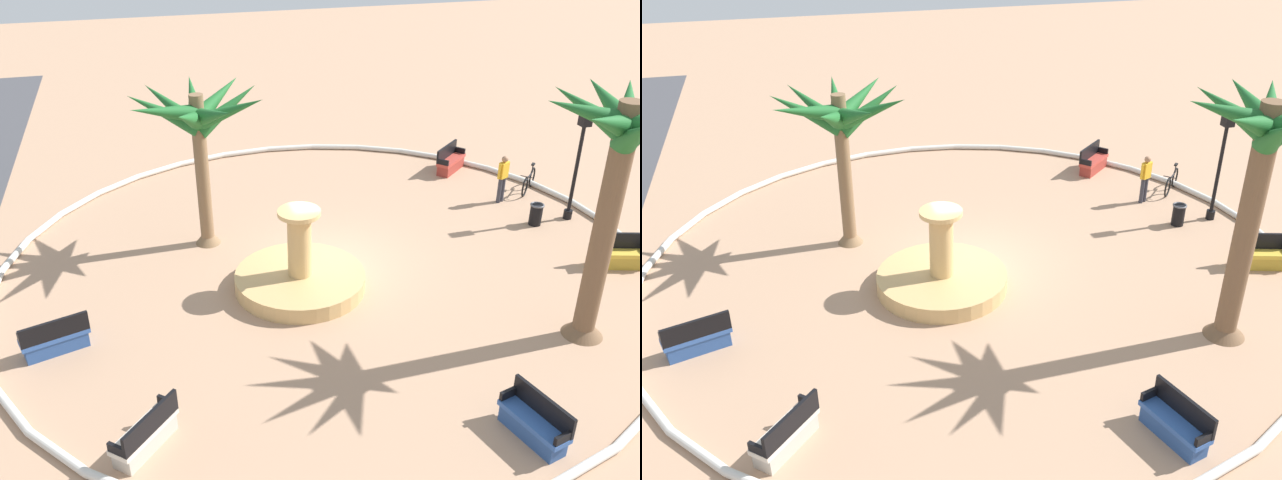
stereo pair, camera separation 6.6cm
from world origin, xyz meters
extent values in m
plane|color=tan|center=(0.00, 0.00, 0.00)|extent=(80.00, 80.00, 0.00)
torus|color=silver|center=(0.00, 0.00, 0.10)|extent=(19.03, 19.03, 0.20)
cylinder|color=tan|center=(-1.09, 1.11, 0.23)|extent=(3.62, 3.62, 0.45)
cylinder|color=#236093|center=(-1.09, 1.11, 0.19)|extent=(3.19, 3.19, 0.34)
cylinder|color=tan|center=(-1.09, 1.11, 1.36)|extent=(0.65, 0.65, 1.81)
cylinder|color=#E0B370|center=(-1.09, 1.11, 2.32)|extent=(1.16, 1.16, 0.12)
cylinder|color=brown|center=(2.19, 3.27, 2.36)|extent=(0.41, 0.41, 4.73)
cone|color=brown|center=(2.19, 3.27, 0.25)|extent=(0.78, 0.78, 0.50)
cone|color=#1E6028|center=(3.17, 3.27, 4.30)|extent=(2.19, 0.56, 1.36)
cone|color=#1E6028|center=(2.87, 3.95, 4.25)|extent=(1.93, 1.92, 1.45)
cone|color=#1E6028|center=(2.37, 4.21, 4.24)|extent=(0.96, 2.23, 1.47)
cone|color=#1E6028|center=(1.70, 4.18, 4.44)|extent=(1.55, 2.21, 1.10)
cone|color=#1E6028|center=(1.24, 3.59, 4.34)|extent=(2.26, 1.23, 1.29)
cone|color=#1E6028|center=(1.24, 2.92, 4.39)|extent=(2.26, 1.29, 1.20)
cone|color=#1E6028|center=(1.71, 2.41, 4.32)|extent=(1.55, 2.19, 1.33)
cone|color=#1E6028|center=(2.44, 2.39, 4.18)|extent=(1.12, 2.20, 1.56)
cone|color=#1E6028|center=(2.93, 2.58, 4.38)|extent=(1.99, 1.92, 1.22)
cylinder|color=brown|center=(-5.03, -5.23, 3.01)|extent=(0.54, 0.54, 6.02)
cone|color=brown|center=(-5.03, -5.23, 0.25)|extent=(1.02, 1.02, 0.50)
cone|color=#1E6028|center=(-4.14, -5.30, 5.76)|extent=(1.97, 0.72, 1.05)
cone|color=#1E6028|center=(-4.34, -4.73, 5.65)|extent=(1.89, 1.57, 1.24)
cone|color=#1E6028|center=(-4.78, -4.37, 5.77)|extent=(1.07, 2.01, 1.03)
cone|color=#1E6028|center=(-5.44, -4.45, 5.73)|extent=(1.40, 1.97, 1.10)
cone|color=#1E6028|center=(-5.74, -4.88, 5.54)|extent=(1.93, 1.33, 1.44)
cone|color=#1E6028|center=(-4.31, -5.73, 5.73)|extent=(1.91, 1.56, 1.11)
cube|color=#335BA8|center=(-2.38, 7.46, 0.45)|extent=(0.96, 1.68, 0.12)
cube|color=black|center=(-2.58, 7.40, 0.75)|extent=(0.56, 1.55, 0.50)
cube|color=#2B4E8F|center=(-2.38, 7.46, 0.20)|extent=(0.89, 1.54, 0.39)
cube|color=black|center=(-2.61, 8.18, 0.59)|extent=(0.45, 0.21, 0.24)
cube|color=black|center=(-2.15, 6.75, 0.59)|extent=(0.45, 0.21, 0.24)
cube|color=beige|center=(-6.18, 5.51, 0.45)|extent=(1.53, 1.44, 0.12)
cube|color=black|center=(-6.32, 5.35, 0.75)|extent=(1.25, 1.12, 0.50)
cube|color=#B6ADA0|center=(-6.18, 5.51, 0.20)|extent=(1.41, 1.32, 0.39)
cube|color=black|center=(-6.74, 6.01, 0.59)|extent=(0.36, 0.39, 0.24)
cube|color=black|center=(-5.62, 5.01, 0.59)|extent=(0.36, 0.39, 0.24)
cube|color=#B73D33|center=(5.59, -6.42, 0.45)|extent=(1.43, 1.53, 0.12)
cube|color=black|center=(5.75, -6.28, 0.75)|extent=(1.11, 1.26, 0.50)
cube|color=#9C342B|center=(5.59, -6.42, 0.20)|extent=(1.31, 1.41, 0.39)
cube|color=black|center=(6.09, -6.98, 0.59)|extent=(0.39, 0.36, 0.24)
cube|color=black|center=(5.10, -5.85, 0.59)|extent=(0.39, 0.36, 0.24)
cube|color=gold|center=(-2.34, -8.15, 0.45)|extent=(0.92, 1.68, 0.12)
cube|color=black|center=(-2.14, -8.21, 0.75)|extent=(0.52, 1.56, 0.50)
cube|color=gold|center=(-2.34, -8.15, 0.20)|extent=(0.85, 1.54, 0.39)
cube|color=black|center=(-2.13, -7.43, 0.59)|extent=(0.45, 0.20, 0.24)
cube|color=#335BA8|center=(-7.91, -2.16, 0.45)|extent=(1.68, 0.90, 0.12)
cube|color=black|center=(-7.85, -2.36, 0.75)|extent=(1.56, 0.50, 0.50)
cube|color=#2B4E8F|center=(-7.91, -2.16, 0.20)|extent=(1.54, 0.83, 0.39)
cube|color=black|center=(-8.63, -2.36, 0.59)|extent=(0.20, 0.46, 0.24)
cube|color=black|center=(-7.19, -1.96, 0.59)|extent=(0.20, 0.46, 0.24)
cylinder|color=black|center=(0.83, -8.50, 1.61)|extent=(0.12, 0.12, 3.23)
cylinder|color=black|center=(0.83, -8.50, 0.15)|extent=(0.28, 0.28, 0.30)
cube|color=black|center=(0.83, -8.50, 3.45)|extent=(0.32, 0.32, 0.44)
sphere|color=#F2EDCC|center=(0.83, -8.50, 3.45)|extent=(0.22, 0.22, 0.22)
cone|color=black|center=(0.83, -8.50, 3.73)|extent=(0.20, 0.20, 0.18)
cylinder|color=black|center=(0.71, -7.22, 0.35)|extent=(0.40, 0.40, 0.70)
torus|color=#4C4C51|center=(0.71, -7.22, 0.70)|extent=(0.46, 0.46, 0.06)
torus|color=black|center=(2.79, -7.99, 0.36)|extent=(0.56, 0.54, 0.72)
torus|color=black|center=(3.51, -8.68, 0.36)|extent=(0.56, 0.54, 0.72)
cylinder|color=black|center=(3.15, -8.34, 0.59)|extent=(0.72, 0.70, 0.05)
cylinder|color=black|center=(3.40, -8.58, 0.74)|extent=(0.04, 0.04, 0.30)
cube|color=black|center=(3.40, -8.58, 0.91)|extent=(0.21, 0.21, 0.06)
cylinder|color=black|center=(2.83, -8.02, 0.73)|extent=(0.33, 0.34, 0.03)
cylinder|color=#33333D|center=(2.62, -7.02, 0.46)|extent=(0.14, 0.14, 0.91)
cylinder|color=#33333D|center=(2.55, -6.85, 0.46)|extent=(0.14, 0.14, 0.91)
cube|color=yellow|center=(2.59, -6.94, 1.19)|extent=(0.32, 0.39, 0.56)
sphere|color=#9E7051|center=(2.59, -6.94, 1.59)|extent=(0.22, 0.22, 0.22)
cylinder|color=yellow|center=(2.68, -7.14, 1.19)|extent=(0.09, 0.09, 0.53)
cylinder|color=yellow|center=(2.49, -6.74, 1.19)|extent=(0.09, 0.09, 0.53)
camera|label=1|loc=(-17.09, 4.76, 10.39)|focal=39.00mm
camera|label=2|loc=(-17.11, 4.69, 10.39)|focal=39.00mm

